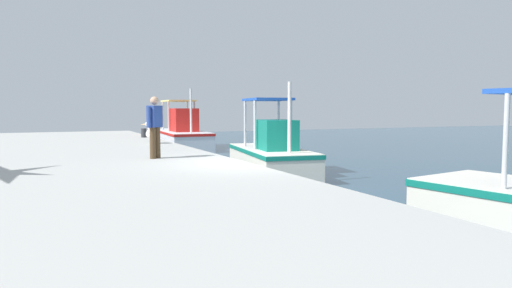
{
  "coord_description": "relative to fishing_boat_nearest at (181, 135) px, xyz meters",
  "views": [
    {
      "loc": [
        10.46,
        -4.5,
        2.13
      ],
      "look_at": [
        -2.48,
        1.37,
        1.03
      ],
      "focal_mm": 32.36,
      "sensor_mm": 36.0,
      "label": 1
    }
  ],
  "objects": [
    {
      "name": "quay_pier",
      "position": [
        13.34,
        -6.95,
        -0.32
      ],
      "size": [
        36.0,
        10.0,
        0.8
      ],
      "primitive_type": "cube",
      "color": "#B2B2AD",
      "rests_on": "ground"
    },
    {
      "name": "fishing_boat_second",
      "position": [
        10.88,
        -0.04,
        -0.08
      ],
      "size": [
        4.83,
        2.42,
        2.87
      ],
      "color": "silver",
      "rests_on": "ground"
    },
    {
      "name": "mooring_bollard_nearest",
      "position": [
        2.33,
        -2.4,
        0.29
      ],
      "size": [
        0.25,
        0.25,
        0.42
      ],
      "primitive_type": "cylinder",
      "color": "#333338",
      "rests_on": "quay_pier"
    },
    {
      "name": "fishing_boat_nearest",
      "position": [
        0.0,
        0.0,
        0.0
      ],
      "size": [
        6.44,
        2.33,
        3.09
      ],
      "color": "white",
      "rests_on": "ground"
    },
    {
      "name": "fisherman_standing",
      "position": [
        11.52,
        -3.84,
        0.98
      ],
      "size": [
        0.44,
        0.47,
        1.65
      ],
      "color": "#4C3823",
      "rests_on": "quay_pier"
    },
    {
      "name": "pelican",
      "position": [
        6.26,
        -2.8,
        0.48
      ],
      "size": [
        0.89,
        0.73,
        0.82
      ],
      "color": "tan",
      "rests_on": "quay_pier"
    }
  ]
}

